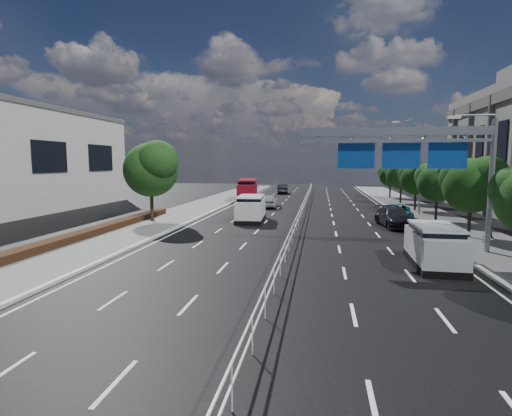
# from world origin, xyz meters

# --- Properties ---
(ground) EXTENTS (160.00, 160.00, 0.00)m
(ground) POSITION_xyz_m (0.00, 0.00, 0.00)
(ground) COLOR black
(ground) RESTS_ON ground
(kerb_near) EXTENTS (0.25, 140.00, 0.15)m
(kerb_near) POSITION_xyz_m (-9.00, 0.00, 0.07)
(kerb_near) COLOR silver
(kerb_near) RESTS_ON ground
(median_fence) EXTENTS (0.05, 85.00, 1.02)m
(median_fence) POSITION_xyz_m (0.00, 22.50, 0.53)
(median_fence) COLOR silver
(median_fence) RESTS_ON ground
(hedge_near) EXTENTS (1.00, 36.00, 0.44)m
(hedge_near) POSITION_xyz_m (-13.30, 5.00, 0.36)
(hedge_near) COLOR black
(hedge_near) RESTS_ON sidewalk_near
(overhead_gantry) EXTENTS (10.24, 0.38, 7.45)m
(overhead_gantry) POSITION_xyz_m (6.74, 10.05, 5.61)
(overhead_gantry) COLOR gray
(overhead_gantry) RESTS_ON ground
(streetlight_far) EXTENTS (2.78, 2.40, 9.00)m
(streetlight_far) POSITION_xyz_m (10.50, 26.00, 5.21)
(streetlight_far) COLOR gray
(streetlight_far) RESTS_ON ground
(near_tree_back) EXTENTS (4.84, 4.51, 6.69)m
(near_tree_back) POSITION_xyz_m (-11.94, 17.97, 4.61)
(near_tree_back) COLOR black
(near_tree_back) RESTS_ON ground
(far_tree_d) EXTENTS (3.85, 3.59, 5.34)m
(far_tree_d) POSITION_xyz_m (11.25, 14.48, 3.69)
(far_tree_d) COLOR black
(far_tree_d) RESTS_ON ground
(far_tree_e) EXTENTS (3.63, 3.38, 5.13)m
(far_tree_e) POSITION_xyz_m (11.25, 21.98, 3.56)
(far_tree_e) COLOR black
(far_tree_e) RESTS_ON ground
(far_tree_f) EXTENTS (3.52, 3.28, 5.02)m
(far_tree_f) POSITION_xyz_m (11.24, 29.48, 3.49)
(far_tree_f) COLOR black
(far_tree_f) RESTS_ON ground
(far_tree_g) EXTENTS (3.96, 3.69, 5.45)m
(far_tree_g) POSITION_xyz_m (11.25, 36.98, 3.75)
(far_tree_g) COLOR black
(far_tree_g) RESTS_ON ground
(far_tree_h) EXTENTS (3.41, 3.18, 4.91)m
(far_tree_h) POSITION_xyz_m (11.24, 44.48, 3.42)
(far_tree_h) COLOR black
(far_tree_h) RESTS_ON ground
(white_minivan) EXTENTS (2.48, 5.13, 2.17)m
(white_minivan) POSITION_xyz_m (-4.10, 20.12, 1.07)
(white_minivan) COLOR black
(white_minivan) RESTS_ON ground
(red_bus) EXTENTS (3.50, 9.71, 2.84)m
(red_bus) POSITION_xyz_m (-7.50, 37.35, 1.48)
(red_bus) COLOR black
(red_bus) RESTS_ON ground
(near_car_silver) EXTENTS (1.79, 4.35, 1.48)m
(near_car_silver) POSITION_xyz_m (-3.79, 30.86, 0.74)
(near_car_silver) COLOR #9FA1A6
(near_car_silver) RESTS_ON ground
(near_car_dark) EXTENTS (1.91, 4.70, 1.52)m
(near_car_dark) POSITION_xyz_m (-4.31, 51.18, 0.76)
(near_car_dark) COLOR black
(near_car_dark) RESTS_ON ground
(silver_minivan) EXTENTS (2.15, 4.81, 1.98)m
(silver_minivan) POSITION_xyz_m (7.10, 6.99, 0.97)
(silver_minivan) COLOR black
(silver_minivan) RESTS_ON ground
(parked_car_teal) EXTENTS (2.96, 5.35, 1.42)m
(parked_car_teal) POSITION_xyz_m (8.11, 22.00, 0.71)
(parked_car_teal) COLOR #196272
(parked_car_teal) RESTS_ON ground
(parked_car_dark) EXTENTS (2.69, 5.30, 1.47)m
(parked_car_dark) POSITION_xyz_m (7.36, 19.00, 0.74)
(parked_car_dark) COLOR black
(parked_car_dark) RESTS_ON ground
(pedestrian_b) EXTENTS (0.88, 0.77, 1.55)m
(pedestrian_b) POSITION_xyz_m (12.27, 14.38, 0.91)
(pedestrian_b) COLOR gray
(pedestrian_b) RESTS_ON sidewalk_far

